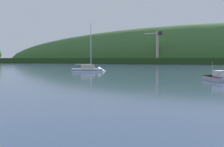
# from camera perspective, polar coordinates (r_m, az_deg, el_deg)

# --- Properties ---
(dockside_crane) EXTENTS (13.13, 5.76, 21.84)m
(dockside_crane) POSITION_cam_1_polar(r_m,az_deg,el_deg) (188.64, 9.23, 5.17)
(dockside_crane) COLOR #4C4C51
(dockside_crane) RESTS_ON ground
(sailboat_near_mooring) EXTENTS (9.40, 6.66, 14.15)m
(sailboat_near_mooring) POSITION_cam_1_polar(r_m,az_deg,el_deg) (74.58, -4.37, 0.59)
(sailboat_near_mooring) COLOR white
(sailboat_near_mooring) RESTS_ON ground
(fishing_boat_moored) EXTENTS (4.94, 6.73, 3.95)m
(fishing_boat_moored) POSITION_cam_1_polar(r_m,az_deg,el_deg) (46.10, 21.19, -1.01)
(fishing_boat_moored) COLOR #ADB2BC
(fishing_boat_moored) RESTS_ON ground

